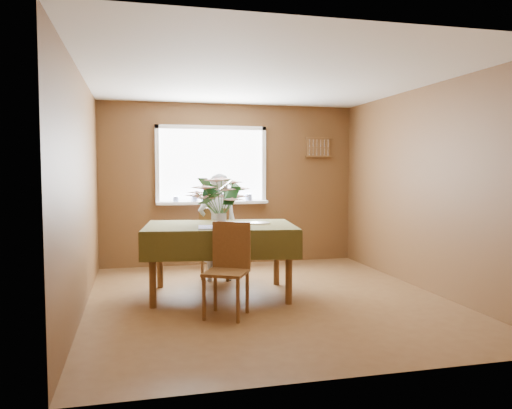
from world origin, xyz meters
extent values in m
plane|color=brown|center=(0.00, 0.00, 0.00)|extent=(4.50, 4.50, 0.00)
plane|color=white|center=(0.00, 0.00, 2.50)|extent=(4.50, 4.50, 0.00)
plane|color=brown|center=(0.00, 2.25, 1.25)|extent=(4.00, 0.00, 4.00)
plane|color=brown|center=(0.00, -2.25, 1.25)|extent=(4.00, 0.00, 4.00)
plane|color=brown|center=(-2.00, 0.00, 1.25)|extent=(0.00, 4.50, 4.50)
plane|color=brown|center=(2.00, 0.00, 1.25)|extent=(0.00, 4.50, 4.50)
cube|color=white|center=(-0.30, 2.23, 1.55)|extent=(1.60, 0.01, 1.10)
cube|color=white|center=(-0.30, 2.22, 2.13)|extent=(1.72, 0.06, 0.06)
cube|color=white|center=(-0.30, 2.22, 0.97)|extent=(1.72, 0.06, 0.06)
cube|color=white|center=(-1.13, 2.22, 1.55)|extent=(0.06, 0.06, 1.22)
cube|color=white|center=(0.53, 2.22, 1.55)|extent=(0.06, 0.06, 1.22)
cube|color=white|center=(-0.30, 2.15, 0.98)|extent=(1.72, 0.20, 0.04)
cylinder|color=white|center=(-0.86, 2.13, 1.04)|extent=(0.09, 0.09, 0.08)
cylinder|color=white|center=(-0.58, 2.13, 1.06)|extent=(0.11, 0.11, 0.12)
cylinder|color=white|center=(-0.30, 2.13, 1.05)|extent=(0.12, 0.12, 0.09)
cylinder|color=white|center=(-0.02, 2.13, 1.06)|extent=(0.10, 0.10, 0.13)
cylinder|color=white|center=(0.26, 2.13, 1.05)|extent=(0.11, 0.11, 0.10)
cube|color=brown|center=(1.45, 2.23, 1.85)|extent=(0.40, 0.03, 0.30)
cube|color=brown|center=(1.45, 2.21, 2.00)|extent=(0.44, 0.04, 0.03)
cube|color=brown|center=(1.45, 2.21, 1.70)|extent=(0.44, 0.04, 0.03)
cylinder|color=brown|center=(-1.29, -0.07, 0.39)|extent=(0.08, 0.08, 0.79)
cylinder|color=brown|center=(0.17, -0.27, 0.39)|extent=(0.08, 0.08, 0.79)
cylinder|color=brown|center=(-1.17, 0.85, 0.39)|extent=(0.08, 0.08, 0.79)
cylinder|color=brown|center=(0.30, 0.65, 0.39)|extent=(0.08, 0.08, 0.79)
cube|color=brown|center=(-0.50, 0.29, 0.81)|extent=(1.78, 1.31, 0.04)
cube|color=#3A3515|center=(-0.50, 0.29, 0.83)|extent=(1.86, 1.38, 0.01)
cube|color=#3A3515|center=(-0.57, -0.29, 0.67)|extent=(1.71, 0.24, 0.31)
cube|color=#3A3515|center=(-0.42, 0.87, 0.67)|extent=(1.71, 0.24, 0.31)
cube|color=#3A3515|center=(-1.35, 0.40, 0.67)|extent=(0.17, 1.16, 0.31)
cube|color=#3A3515|center=(0.36, 0.18, 0.67)|extent=(0.17, 1.16, 0.31)
cube|color=#4E71DE|center=(-0.53, 0.02, 0.84)|extent=(0.54, 0.43, 0.01)
cylinder|color=brown|center=(-0.11, 1.29, 0.22)|extent=(0.04, 0.04, 0.45)
cylinder|color=brown|center=(-0.43, 1.46, 0.22)|extent=(0.04, 0.04, 0.45)
cylinder|color=brown|center=(-0.29, 0.98, 0.22)|extent=(0.04, 0.04, 0.45)
cylinder|color=brown|center=(-0.60, 1.15, 0.22)|extent=(0.04, 0.04, 0.45)
cube|color=brown|center=(-0.36, 1.22, 0.46)|extent=(0.57, 0.57, 0.03)
cube|color=brown|center=(-0.45, 1.05, 0.73)|extent=(0.38, 0.23, 0.50)
cylinder|color=brown|center=(-0.82, -0.65, 0.22)|extent=(0.04, 0.04, 0.43)
cylinder|color=brown|center=(-0.51, -0.81, 0.22)|extent=(0.04, 0.04, 0.43)
cylinder|color=brown|center=(-0.66, -0.34, 0.22)|extent=(0.04, 0.04, 0.43)
cylinder|color=brown|center=(-0.35, -0.51, 0.22)|extent=(0.04, 0.04, 0.43)
cube|color=brown|center=(-0.58, -0.58, 0.45)|extent=(0.55, 0.55, 0.03)
cube|color=brown|center=(-0.50, -0.41, 0.70)|extent=(0.37, 0.21, 0.48)
imported|color=white|center=(-0.39, 1.08, 0.72)|extent=(0.53, 0.35, 1.43)
cylinder|color=white|center=(-0.53, 0.05, 0.92)|extent=(0.12, 0.12, 0.16)
cylinder|color=#33662D|center=(-0.53, 0.05, 1.04)|extent=(0.07, 0.07, 0.11)
cylinder|color=white|center=(-0.03, 0.29, 0.85)|extent=(0.34, 0.34, 0.01)
cube|color=silver|center=(-0.32, 0.05, 0.85)|extent=(0.11, 0.20, 0.00)
camera|label=1|loc=(-1.46, -5.45, 1.48)|focal=35.00mm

